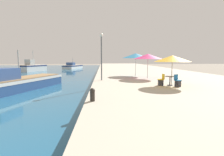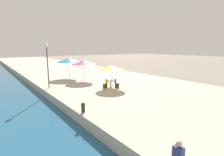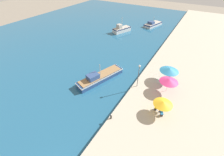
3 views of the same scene
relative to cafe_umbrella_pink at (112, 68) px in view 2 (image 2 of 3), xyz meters
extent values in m
cube|color=#BCB29E|center=(1.76, 21.89, -2.49)|extent=(16.00, 90.00, 0.78)
cylinder|color=#B7B7B7|center=(0.00, 0.00, -1.10)|extent=(0.06, 0.06, 2.01)
cone|color=yellow|center=(0.00, 0.00, 0.00)|extent=(2.79, 2.79, 0.49)
cylinder|color=#B7B7B7|center=(-0.54, 5.29, -0.99)|extent=(0.06, 0.06, 2.22)
cone|color=#E5387A|center=(-0.54, 5.29, 0.24)|extent=(3.11, 3.11, 0.54)
cylinder|color=#B7B7B7|center=(-1.26, 8.33, -0.94)|extent=(0.06, 0.06, 2.32)
cone|color=teal|center=(-1.26, 8.33, 0.37)|extent=(3.42, 3.42, 0.60)
cylinder|color=#333338|center=(-0.07, 0.14, -2.08)|extent=(0.44, 0.44, 0.04)
cylinder|color=#333338|center=(-0.07, 0.14, -1.75)|extent=(0.08, 0.08, 0.70)
cylinder|color=#4C4742|center=(-0.07, 0.14, -1.38)|extent=(0.80, 0.80, 0.04)
cube|color=#2D2D33|center=(-0.82, 0.11, -1.88)|extent=(0.35, 0.35, 0.45)
cube|color=gold|center=(-0.82, 0.11, -1.62)|extent=(0.42, 0.42, 0.06)
cube|color=gold|center=(-0.62, 0.12, -1.39)|extent=(0.08, 0.40, 0.40)
cube|color=#2D2D33|center=(0.29, -0.52, -1.88)|extent=(0.46, 0.46, 0.45)
cube|color=#1E66A3|center=(0.29, -0.52, -1.62)|extent=(0.54, 0.54, 0.06)
cube|color=#1E66A3|center=(0.19, -0.34, -1.39)|extent=(0.38, 0.24, 0.40)
cube|color=navy|center=(-5.66, -11.56, -1.63)|extent=(0.26, 0.36, 0.62)
sphere|color=tan|center=(-5.66, -11.56, -1.21)|extent=(0.22, 0.22, 0.22)
cylinder|color=#2D2823|center=(-5.88, -4.73, -1.88)|extent=(0.24, 0.24, 0.45)
sphere|color=#2D2823|center=(-5.88, -4.73, -1.58)|extent=(0.26, 0.26, 0.26)
cylinder|color=#565B60|center=(-5.48, 3.85, 0.00)|extent=(0.12, 0.12, 4.20)
sphere|color=white|center=(-5.48, 3.85, 2.28)|extent=(0.36, 0.36, 0.36)
camera|label=1|loc=(-5.36, -13.24, -0.02)|focal=28.00mm
camera|label=2|loc=(-10.89, -14.66, 2.12)|focal=28.00mm
camera|label=3|loc=(1.17, -16.32, 15.97)|focal=24.00mm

